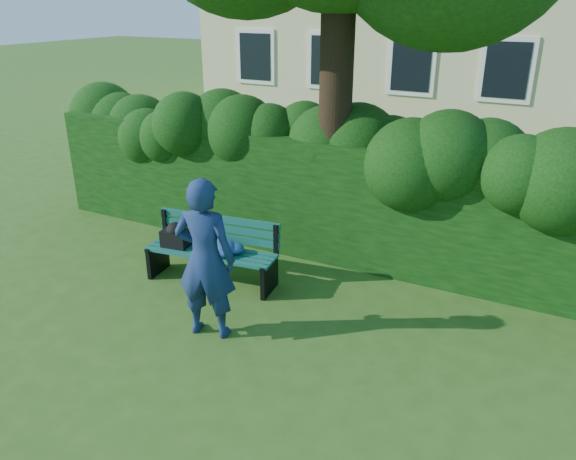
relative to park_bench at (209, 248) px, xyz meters
The scene contains 4 objects.
ground 1.37m from the park_bench, 23.33° to the right, with size 80.00×80.00×0.00m, color #345A1A.
hedge 2.10m from the park_bench, 55.37° to the left, with size 10.00×1.00×1.80m.
park_bench is the anchor object (origin of this frame).
man_reading 1.41m from the park_bench, 55.79° to the right, with size 0.70×0.46×1.91m, color navy.
Camera 1 is at (3.03, -5.20, 3.68)m, focal length 35.00 mm.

